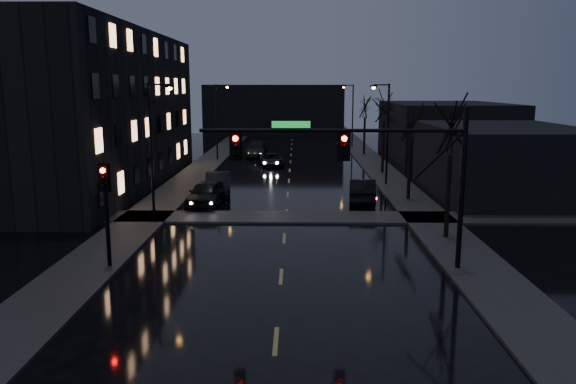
{
  "coord_description": "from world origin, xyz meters",
  "views": [
    {
      "loc": [
        0.63,
        -14.29,
        7.82
      ],
      "look_at": [
        0.26,
        10.08,
        3.2
      ],
      "focal_mm": 35.0,
      "sensor_mm": 36.0,
      "label": 1
    }
  ],
  "objects_px": {
    "oncoming_car_a": "(206,193)",
    "oncoming_car_b": "(218,184)",
    "oncoming_car_c": "(272,160)",
    "lead_car": "(362,191)",
    "oncoming_car_d": "(256,149)"
  },
  "relations": [
    {
      "from": "oncoming_car_b",
      "to": "oncoming_car_c",
      "type": "relative_size",
      "value": 1.08
    },
    {
      "from": "oncoming_car_a",
      "to": "oncoming_car_c",
      "type": "bearing_deg",
      "value": 84.25
    },
    {
      "from": "oncoming_car_a",
      "to": "oncoming_car_b",
      "type": "height_order",
      "value": "oncoming_car_a"
    },
    {
      "from": "oncoming_car_a",
      "to": "oncoming_car_c",
      "type": "xyz_separation_m",
      "value": [
        3.51,
        18.61,
        -0.2
      ]
    },
    {
      "from": "oncoming_car_a",
      "to": "oncoming_car_d",
      "type": "bearing_deg",
      "value": 91.84
    },
    {
      "from": "oncoming_car_d",
      "to": "lead_car",
      "type": "distance_m",
      "value": 26.72
    },
    {
      "from": "lead_car",
      "to": "oncoming_car_a",
      "type": "bearing_deg",
      "value": 12.95
    },
    {
      "from": "oncoming_car_c",
      "to": "lead_car",
      "type": "height_order",
      "value": "lead_car"
    },
    {
      "from": "oncoming_car_b",
      "to": "oncoming_car_c",
      "type": "distance_m",
      "value": 15.41
    },
    {
      "from": "oncoming_car_b",
      "to": "lead_car",
      "type": "height_order",
      "value": "oncoming_car_b"
    },
    {
      "from": "oncoming_car_c",
      "to": "lead_car",
      "type": "distance_m",
      "value": 18.6
    },
    {
      "from": "oncoming_car_c",
      "to": "oncoming_car_d",
      "type": "bearing_deg",
      "value": 97.35
    },
    {
      "from": "oncoming_car_b",
      "to": "lead_car",
      "type": "bearing_deg",
      "value": -19.16
    },
    {
      "from": "oncoming_car_a",
      "to": "oncoming_car_b",
      "type": "relative_size",
      "value": 0.99
    },
    {
      "from": "oncoming_car_a",
      "to": "oncoming_car_d",
      "type": "xyz_separation_m",
      "value": [
        1.43,
        26.51,
        -0.06
      ]
    }
  ]
}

